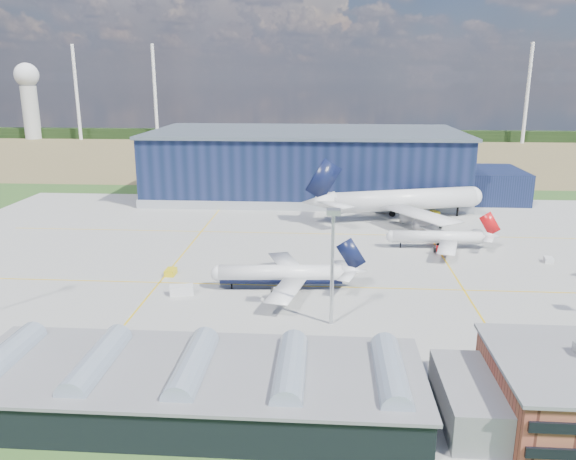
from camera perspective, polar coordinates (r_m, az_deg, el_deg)
The scene contains 18 objects.
ground at distance 139.15m, azimuth 0.21°, elevation -4.23°, with size 600.00×600.00×0.00m, color #254B1C.
apron at distance 148.58m, azimuth 0.47°, elevation -2.94°, with size 220.00×160.00×0.08m.
farmland at distance 354.04m, azimuth 2.59°, elevation 7.72°, with size 600.00×220.00×0.01m, color brown.
treeline at distance 433.05m, azimuth 2.88°, elevation 9.63°, with size 600.00×8.00×8.00m, color black.
horizon_dressing at distance 470.08m, azimuth -21.74°, elevation 12.73°, with size 440.20×18.00×70.00m.
hangar at distance 228.43m, azimuth 2.51°, elevation 6.48°, with size 145.00×62.00×26.10m.
glass_concourse at distance 84.15m, azimuth -7.16°, elevation -15.41°, with size 78.00×23.00×8.60m.
light_mast_center at distance 105.55m, azimuth 4.56°, elevation -1.88°, with size 2.60×2.60×23.00m.
airliner_navy at distance 126.01m, azimuth -0.72°, elevation -3.54°, with size 35.78×35.00×11.67m, color silver, non-canonical shape.
airliner_red at distance 161.36m, azimuth 14.96°, elevation -0.06°, with size 32.09×31.39×10.46m, color silver, non-canonical shape.
airliner_widebody at distance 191.10m, azimuth 11.76°, elevation 4.09°, with size 64.10×62.71×20.90m, color silver, non-canonical shape.
gse_tug_a at distance 139.29m, azimuth -11.83°, elevation -4.21°, with size 2.30×3.76×1.57m, color yellow.
gse_van_a at distance 126.44m, azimuth -10.76°, elevation -6.03°, with size 2.24×5.13×2.24m, color silver.
gse_cart_a at distance 160.54m, azimuth 24.94°, elevation -2.77°, with size 2.10×3.16×1.37m, color silver.
gse_tug_c at distance 201.80m, azimuth 14.70°, elevation 1.67°, with size 2.14×3.43×1.50m, color yellow.
airstair at distance 96.60m, azimuth 10.57°, elevation -12.57°, with size 2.22×5.54×3.54m, color silver.
car_a at distance 101.30m, azimuth 24.95°, elevation -13.20°, with size 1.39×3.45×1.17m, color #99999E.
car_b at distance 105.92m, azimuth 22.93°, elevation -11.69°, with size 1.25×3.59×1.18m, color #99999E.
Camera 1 is at (8.63, -130.87, 46.47)m, focal length 35.00 mm.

